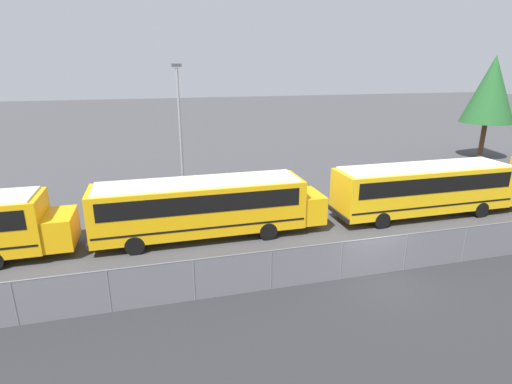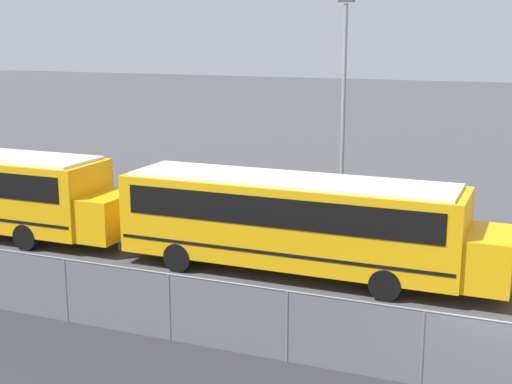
# 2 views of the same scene
# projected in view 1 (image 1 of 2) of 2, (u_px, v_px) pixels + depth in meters

# --- Properties ---
(ground_plane) EXTENTS (200.00, 200.00, 0.00)m
(ground_plane) POSITION_uv_depth(u_px,v_px,m) (372.00, 274.00, 17.14)
(ground_plane) COLOR #424244
(road_strip) EXTENTS (122.02, 12.00, 0.01)m
(road_strip) POSITION_uv_depth(u_px,v_px,m) (480.00, 374.00, 11.61)
(road_strip) COLOR #2B2B2D
(road_strip) RESTS_ON ground_plane
(fence) EXTENTS (88.09, 0.07, 1.73)m
(fence) POSITION_uv_depth(u_px,v_px,m) (374.00, 256.00, 16.87)
(fence) COLOR #9EA0A5
(fence) RESTS_ON ground_plane
(school_bus_2) EXTENTS (11.98, 2.63, 3.04)m
(school_bus_2) POSITION_uv_depth(u_px,v_px,m) (205.00, 204.00, 20.38)
(school_bus_2) COLOR #EDA80F
(school_bus_2) RESTS_ON ground_plane
(school_bus_3) EXTENTS (11.98, 2.63, 3.04)m
(school_bus_3) POSITION_uv_depth(u_px,v_px,m) (426.00, 186.00, 23.42)
(school_bus_3) COLOR yellow
(school_bus_3) RESTS_ON ground_plane
(light_pole) EXTENTS (0.60, 0.24, 8.68)m
(light_pole) POSITION_uv_depth(u_px,v_px,m) (180.00, 128.00, 25.67)
(light_pole) COLOR gray
(light_pole) RESTS_ON ground_plane
(tree_0) EXTENTS (4.62, 4.62, 9.46)m
(tree_0) POSITION_uv_depth(u_px,v_px,m) (491.00, 90.00, 36.51)
(tree_0) COLOR #51381E
(tree_0) RESTS_ON ground_plane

